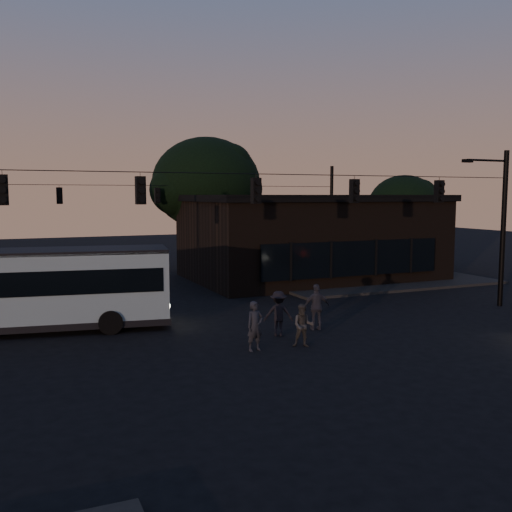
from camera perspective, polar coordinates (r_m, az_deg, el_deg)
name	(u,v)px	position (r m, az deg, el deg)	size (l,w,h in m)	color
ground	(304,357)	(19.41, 4.77, -10.01)	(120.00, 120.00, 0.00)	black
sidewalk_far_right	(365,278)	(37.26, 10.89, -2.19)	(14.00, 10.00, 0.15)	black
building	(310,237)	(37.08, 5.41, 1.95)	(15.40, 10.41, 5.40)	black
tree_behind	(206,184)	(40.52, -4.98, 7.23)	(7.60, 7.60, 9.43)	black
tree_right	(404,205)	(43.66, 14.57, 4.93)	(5.20, 5.20, 6.86)	black
signal_rig_near	(256,219)	(22.28, 0.00, 3.71)	(26.24, 0.30, 7.50)	black
signal_rig_far	(158,213)	(37.50, -9.80, 4.22)	(26.24, 0.30, 7.50)	black
bus	(19,286)	(24.20, -22.59, -2.82)	(11.81, 4.43, 3.25)	#809CA3
pedestrian_a	(255,326)	(19.87, -0.10, -7.02)	(0.63, 0.42, 1.74)	black
pedestrian_b	(303,325)	(20.44, 4.74, -6.94)	(0.75, 0.59, 1.55)	#34322F
pedestrian_c	(317,307)	(23.01, 6.10, -5.09)	(1.08, 0.45, 1.85)	#2E2E38
pedestrian_d	(278,313)	(21.96, 2.26, -5.76)	(1.12, 0.64, 1.73)	black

